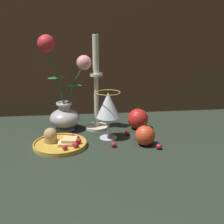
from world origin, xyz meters
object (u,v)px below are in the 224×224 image
at_px(vase, 64,100).
at_px(candlestick, 96,93).
at_px(plate_with_pastries, 59,142).
at_px(wine_glass, 108,107).
at_px(apple_near_glass, 145,135).
at_px(apple_beside_vase, 138,119).

distance_m(vase, candlestick, 0.13).
relative_size(plate_with_pastries, wine_glass, 1.07).
xyz_separation_m(vase, wine_glass, (0.16, -0.11, -0.00)).
bearing_deg(candlestick, wine_glass, -72.17).
bearing_deg(plate_with_pastries, apple_near_glass, -4.36).
relative_size(plate_with_pastries, candlestick, 0.49).
xyz_separation_m(wine_glass, apple_beside_vase, (0.13, 0.09, -0.08)).
relative_size(vase, apple_beside_vase, 3.94).
bearing_deg(candlestick, vase, -178.17).
height_order(plate_with_pastries, candlestick, candlestick).
xyz_separation_m(apple_beside_vase, apple_near_glass, (-0.01, -0.17, -0.01)).
relative_size(plate_with_pastries, apple_near_glass, 2.26).
distance_m(plate_with_pastries, apple_near_glass, 0.30).
bearing_deg(apple_beside_vase, candlestick, 171.82).
relative_size(wine_glass, apple_near_glass, 2.11).
bearing_deg(candlestick, apple_near_glass, -50.67).
relative_size(vase, wine_glass, 2.12).
xyz_separation_m(candlestick, apple_beside_vase, (0.16, -0.02, -0.10)).
bearing_deg(wine_glass, apple_near_glass, -33.55).
relative_size(vase, apple_near_glass, 4.49).
height_order(plate_with_pastries, apple_beside_vase, apple_beside_vase).
xyz_separation_m(vase, apple_beside_vase, (0.29, -0.02, -0.08)).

